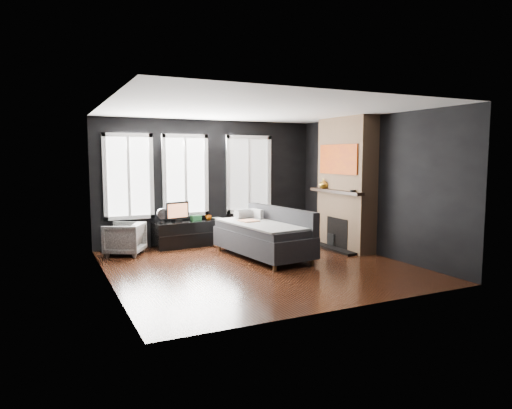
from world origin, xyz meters
name	(u,v)px	position (x,y,z in m)	size (l,w,h in m)	color
floor	(258,266)	(0.00, 0.00, 0.00)	(5.00, 5.00, 0.00)	black
ceiling	(258,109)	(0.00, 0.00, 2.70)	(5.00, 5.00, 0.00)	white
wall_back	(209,182)	(0.00, 2.50, 1.35)	(5.00, 0.02, 2.70)	black
wall_left	(107,194)	(-2.50, 0.00, 1.35)	(0.02, 5.00, 2.70)	black
wall_right	(373,185)	(2.50, 0.00, 1.35)	(0.02, 5.00, 2.70)	black
windows	(189,134)	(-0.45, 2.46, 2.38)	(4.00, 0.16, 1.76)	white
fireplace	(346,184)	(2.30, 0.60, 1.35)	(0.70, 1.62, 2.70)	#93724C
sofa	(263,233)	(0.39, 0.60, 0.47)	(1.09, 2.19, 0.94)	black
stripe_pillow	(257,217)	(0.56, 1.20, 0.68)	(0.08, 0.34, 0.34)	gray
armchair	(124,237)	(-1.95, 1.95, 0.35)	(0.67, 0.63, 0.69)	silver
media_console	(190,233)	(-0.54, 2.24, 0.27)	(1.57, 0.49, 0.54)	black
monitor	(177,211)	(-0.82, 2.21, 0.78)	(0.54, 0.12, 0.48)	black
desk_fan	(162,216)	(-1.15, 2.17, 0.70)	(0.22, 0.22, 0.32)	gray
mug	(209,217)	(-0.11, 2.24, 0.60)	(0.13, 0.10, 0.13)	#C75706
book	(214,214)	(0.05, 2.35, 0.65)	(0.16, 0.02, 0.22)	#B9AC8F
storage_box	(196,218)	(-0.40, 2.22, 0.60)	(0.21, 0.13, 0.11)	#246634
mantel_vase	(324,184)	(2.05, 1.05, 1.33)	(0.20, 0.21, 0.20)	gold
mantel_clock	(353,191)	(2.05, 0.05, 1.25)	(0.11, 0.11, 0.04)	black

